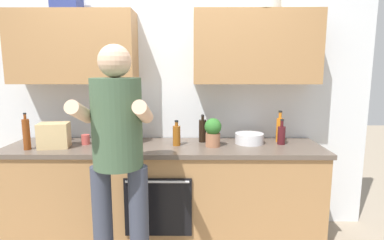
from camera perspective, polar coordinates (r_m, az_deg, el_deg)
name	(u,v)px	position (r m, az deg, el deg)	size (l,w,h in m)	color
ground_plane	(165,237)	(3.18, -4.88, -20.59)	(12.00, 12.00, 0.00)	gray
back_wall_unit	(166,78)	(3.03, -4.77, 7.58)	(4.00, 0.39, 2.50)	silver
counter	(165,193)	(2.98, -5.01, -13.05)	(2.84, 0.67, 0.90)	#A37547
person_standing	(118,150)	(2.21, -13.38, -5.33)	(0.49, 0.45, 1.75)	#383D4C
bottle_juice	(280,129)	(3.06, 15.69, -1.61)	(0.06, 0.06, 0.30)	orange
bottle_syrup	(177,135)	(2.81, -2.83, -2.76)	(0.07, 0.07, 0.23)	#8C4C14
bottle_wine	(281,135)	(2.97, 16.01, -2.59)	(0.07, 0.07, 0.23)	#471419
bottle_vinegar	(26,134)	(3.01, -27.98, -2.26)	(0.06, 0.06, 0.32)	brown
bottle_water	(123,136)	(2.89, -12.51, -2.91)	(0.06, 0.06, 0.20)	silver
bottle_soy	(203,130)	(2.95, 1.94, -1.92)	(0.07, 0.07, 0.26)	black
cup_tea	(64,135)	(3.24, -22.33, -2.59)	(0.07, 0.07, 0.11)	#33598C
cup_ceramic	(86,139)	(3.02, -18.84, -3.38)	(0.07, 0.07, 0.09)	#BF4C47
mixing_bowl	(249,138)	(2.94, 10.40, -3.32)	(0.26, 0.26, 0.10)	silver
knife_block	(135,129)	(2.97, -10.28, -1.60)	(0.10, 0.14, 0.31)	brown
potted_herb	(213,132)	(2.78, 3.84, -2.11)	(0.15, 0.15, 0.25)	#9E6647
grocery_bag_bread	(54,135)	(2.99, -23.87, -2.57)	(0.25, 0.18, 0.22)	tan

